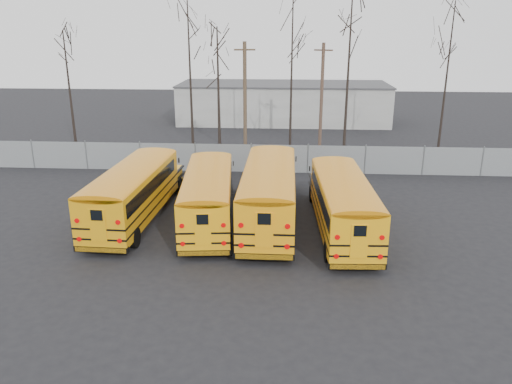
# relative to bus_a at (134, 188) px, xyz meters

# --- Properties ---
(ground) EXTENTS (120.00, 120.00, 0.00)m
(ground) POSITION_rel_bus_a_xyz_m (5.49, -2.30, -1.77)
(ground) COLOR black
(ground) RESTS_ON ground
(fence) EXTENTS (40.00, 0.04, 2.00)m
(fence) POSITION_rel_bus_a_xyz_m (5.49, 9.70, -0.77)
(fence) COLOR gray
(fence) RESTS_ON ground
(distant_building) EXTENTS (22.00, 8.00, 4.00)m
(distant_building) POSITION_rel_bus_a_xyz_m (7.49, 29.70, 0.23)
(distant_building) COLOR beige
(distant_building) RESTS_ON ground
(bus_a) EXTENTS (2.89, 10.91, 3.03)m
(bus_a) POSITION_rel_bus_a_xyz_m (0.00, 0.00, 0.00)
(bus_a) COLOR black
(bus_a) RESTS_ON ground
(bus_b) EXTENTS (3.45, 10.60, 2.92)m
(bus_b) POSITION_rel_bus_a_xyz_m (3.98, -0.20, -0.07)
(bus_b) COLOR black
(bus_b) RESTS_ON ground
(bus_c) EXTENTS (2.66, 11.49, 3.21)m
(bus_c) POSITION_rel_bus_a_xyz_m (7.14, 0.01, 0.11)
(bus_c) COLOR black
(bus_c) RESTS_ON ground
(bus_d) EXTENTS (2.90, 10.64, 2.95)m
(bus_d) POSITION_rel_bus_a_xyz_m (10.83, -1.02, -0.05)
(bus_d) COLOR black
(bus_d) RESTS_ON ground
(utility_pole_left) EXTENTS (1.58, 0.28, 8.86)m
(utility_pole_left) POSITION_rel_bus_a_xyz_m (4.77, 13.23, 2.78)
(utility_pole_left) COLOR #4F3E2D
(utility_pole_left) RESTS_ON ground
(utility_pole_right) EXTENTS (1.48, 0.67, 8.68)m
(utility_pole_right) POSITION_rel_bus_a_xyz_m (10.75, 16.86, 2.68)
(utility_pole_right) COLOR brown
(utility_pole_right) RESTS_ON ground
(tree_0) EXTENTS (0.26, 0.26, 9.65)m
(tree_0) POSITION_rel_bus_a_xyz_m (-9.11, 14.02, 3.05)
(tree_0) COLOR black
(tree_0) RESTS_ON ground
(tree_1) EXTENTS (0.26, 0.26, 11.86)m
(tree_1) POSITION_rel_bus_a_xyz_m (0.56, 13.72, 4.16)
(tree_1) COLOR black
(tree_1) RESTS_ON ground
(tree_2) EXTENTS (0.26, 0.26, 9.89)m
(tree_2) POSITION_rel_bus_a_xyz_m (2.83, 12.78, 3.17)
(tree_2) COLOR black
(tree_2) RESTS_ON ground
(tree_3) EXTENTS (0.26, 0.26, 12.41)m
(tree_3) POSITION_rel_bus_a_xyz_m (8.24, 14.40, 4.43)
(tree_3) COLOR black
(tree_3) RESTS_ON ground
(tree_4) EXTENTS (0.26, 0.26, 12.58)m
(tree_4) POSITION_rel_bus_a_xyz_m (12.19, 11.63, 4.52)
(tree_4) COLOR black
(tree_4) RESTS_ON ground
(tree_5) EXTENTS (0.26, 0.26, 11.69)m
(tree_5) POSITION_rel_bus_a_xyz_m (19.99, 14.93, 4.07)
(tree_5) COLOR black
(tree_5) RESTS_ON ground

